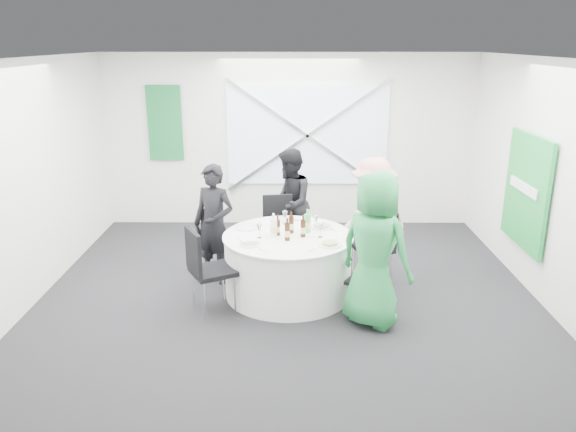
{
  "coord_description": "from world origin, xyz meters",
  "views": [
    {
      "loc": [
        0.03,
        -6.1,
        2.99
      ],
      "look_at": [
        0.0,
        0.2,
        1.0
      ],
      "focal_mm": 35.0,
      "sensor_mm": 36.0,
      "label": 1
    }
  ],
  "objects_px": {
    "chair_back": "(279,224)",
    "person_man_back_left": "(214,224)",
    "clear_water_bottle": "(274,228)",
    "chair_front_right": "(372,276)",
    "banquet_table": "(288,265)",
    "person_woman_pink": "(372,219)",
    "chair_back_right": "(379,240)",
    "chair_back_left": "(220,236)",
    "person_woman_green": "(375,250)",
    "green_water_bottle": "(308,223)",
    "chair_front_left": "(205,264)",
    "person_man_back": "(289,204)"
  },
  "relations": [
    {
      "from": "chair_back",
      "to": "person_man_back_left",
      "type": "bearing_deg",
      "value": -150.02
    },
    {
      "from": "person_man_back_left",
      "to": "clear_water_bottle",
      "type": "distance_m",
      "value": 0.89
    },
    {
      "from": "chair_front_right",
      "to": "clear_water_bottle",
      "type": "height_order",
      "value": "clear_water_bottle"
    },
    {
      "from": "banquet_table",
      "to": "clear_water_bottle",
      "type": "height_order",
      "value": "clear_water_bottle"
    },
    {
      "from": "chair_back",
      "to": "person_woman_pink",
      "type": "xyz_separation_m",
      "value": [
        1.21,
        -0.52,
        0.24
      ]
    },
    {
      "from": "chair_back_right",
      "to": "person_woman_pink",
      "type": "xyz_separation_m",
      "value": [
        -0.09,
        0.11,
        0.24
      ]
    },
    {
      "from": "chair_back_left",
      "to": "chair_back_right",
      "type": "distance_m",
      "value": 2.05
    },
    {
      "from": "banquet_table",
      "to": "person_woman_green",
      "type": "xyz_separation_m",
      "value": [
        0.93,
        -0.73,
        0.47
      ]
    },
    {
      "from": "chair_back_left",
      "to": "green_water_bottle",
      "type": "bearing_deg",
      "value": -79.45
    },
    {
      "from": "green_water_bottle",
      "to": "banquet_table",
      "type": "bearing_deg",
      "value": -154.32
    },
    {
      "from": "chair_back",
      "to": "person_man_back_left",
      "type": "height_order",
      "value": "person_man_back_left"
    },
    {
      "from": "chair_back_right",
      "to": "clear_water_bottle",
      "type": "relative_size",
      "value": 3.37
    },
    {
      "from": "person_man_back_left",
      "to": "person_woman_green",
      "type": "xyz_separation_m",
      "value": [
        1.86,
        -1.13,
        0.09
      ]
    },
    {
      "from": "chair_front_left",
      "to": "person_man_back_left",
      "type": "xyz_separation_m",
      "value": [
        -0.01,
        0.9,
        0.17
      ]
    },
    {
      "from": "chair_front_right",
      "to": "green_water_bottle",
      "type": "bearing_deg",
      "value": -102.95
    },
    {
      "from": "banquet_table",
      "to": "chair_front_left",
      "type": "distance_m",
      "value": 1.07
    },
    {
      "from": "chair_back_left",
      "to": "person_man_back",
      "type": "distance_m",
      "value": 1.18
    },
    {
      "from": "chair_back",
      "to": "chair_back_right",
      "type": "bearing_deg",
      "value": -33.69
    },
    {
      "from": "chair_back_left",
      "to": "person_woman_pink",
      "type": "relative_size",
      "value": 0.59
    },
    {
      "from": "chair_back",
      "to": "person_man_back_left",
      "type": "distance_m",
      "value": 1.03
    },
    {
      "from": "chair_back_left",
      "to": "person_man_back_left",
      "type": "height_order",
      "value": "person_man_back_left"
    },
    {
      "from": "chair_front_right",
      "to": "person_man_back",
      "type": "xyz_separation_m",
      "value": [
        -0.92,
        1.84,
        0.3
      ]
    },
    {
      "from": "chair_back",
      "to": "chair_front_right",
      "type": "bearing_deg",
      "value": -63.02
    },
    {
      "from": "chair_back",
      "to": "banquet_table",
      "type": "bearing_deg",
      "value": -90.0
    },
    {
      "from": "chair_front_right",
      "to": "person_man_back_left",
      "type": "distance_m",
      "value": 2.12
    },
    {
      "from": "chair_back_right",
      "to": "person_man_back",
      "type": "relative_size",
      "value": 0.62
    },
    {
      "from": "chair_back",
      "to": "person_woman_pink",
      "type": "bearing_deg",
      "value": -31.01
    },
    {
      "from": "clear_water_bottle",
      "to": "chair_back_left",
      "type": "bearing_deg",
      "value": 139.21
    },
    {
      "from": "chair_back_left",
      "to": "chair_front_right",
      "type": "xyz_separation_m",
      "value": [
        1.83,
        -1.11,
        -0.08
      ]
    },
    {
      "from": "chair_back",
      "to": "chair_front_left",
      "type": "relative_size",
      "value": 0.95
    },
    {
      "from": "chair_back_left",
      "to": "clear_water_bottle",
      "type": "height_order",
      "value": "clear_water_bottle"
    },
    {
      "from": "clear_water_bottle",
      "to": "chair_front_right",
      "type": "bearing_deg",
      "value": -23.95
    },
    {
      "from": "chair_back_left",
      "to": "chair_back",
      "type": "bearing_deg",
      "value": -26.77
    },
    {
      "from": "person_man_back_left",
      "to": "person_woman_green",
      "type": "distance_m",
      "value": 2.18
    },
    {
      "from": "chair_back_right",
      "to": "clear_water_bottle",
      "type": "bearing_deg",
      "value": -90.2
    },
    {
      "from": "chair_front_left",
      "to": "green_water_bottle",
      "type": "relative_size",
      "value": 3.51
    },
    {
      "from": "person_man_back",
      "to": "person_woman_green",
      "type": "relative_size",
      "value": 0.91
    },
    {
      "from": "person_woman_green",
      "to": "green_water_bottle",
      "type": "relative_size",
      "value": 5.97
    },
    {
      "from": "chair_back_right",
      "to": "chair_front_left",
      "type": "bearing_deg",
      "value": -85.41
    },
    {
      "from": "green_water_bottle",
      "to": "person_woman_green",
      "type": "bearing_deg",
      "value": -50.81
    },
    {
      "from": "person_man_back_left",
      "to": "person_man_back",
      "type": "bearing_deg",
      "value": 66.38
    },
    {
      "from": "banquet_table",
      "to": "chair_front_left",
      "type": "xyz_separation_m",
      "value": [
        -0.93,
        -0.5,
        0.21
      ]
    },
    {
      "from": "chair_back_left",
      "to": "chair_front_right",
      "type": "bearing_deg",
      "value": -88.66
    },
    {
      "from": "person_man_back_left",
      "to": "green_water_bottle",
      "type": "xyz_separation_m",
      "value": [
        1.17,
        -0.29,
        0.11
      ]
    },
    {
      "from": "chair_back_left",
      "to": "chair_front_right",
      "type": "relative_size",
      "value": 1.15
    },
    {
      "from": "chair_back_right",
      "to": "person_man_back_left",
      "type": "relative_size",
      "value": 0.63
    },
    {
      "from": "person_man_back",
      "to": "person_woman_green",
      "type": "bearing_deg",
      "value": 24.85
    },
    {
      "from": "person_man_back",
      "to": "green_water_bottle",
      "type": "relative_size",
      "value": 5.42
    },
    {
      "from": "person_woman_green",
      "to": "clear_water_bottle",
      "type": "bearing_deg",
      "value": 6.44
    },
    {
      "from": "chair_front_right",
      "to": "chair_front_left",
      "type": "distance_m",
      "value": 1.87
    }
  ]
}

